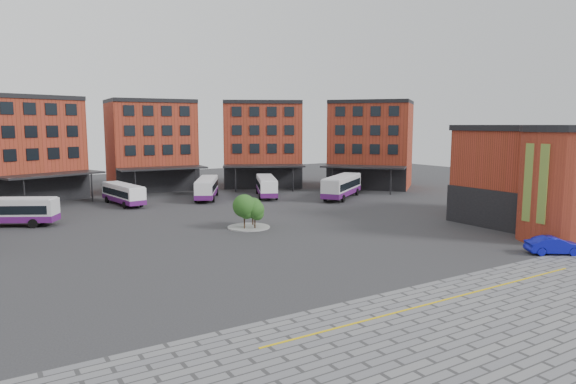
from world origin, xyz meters
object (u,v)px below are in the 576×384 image
bus_e (266,186)px  bus_f (342,186)px  tree_island (250,209)px  bus_b (5,211)px  bus_d (207,188)px  blue_car (554,245)px  bus_c (123,194)px

bus_e → bus_f: (8.57, -7.08, 0.16)m
tree_island → bus_b: size_ratio=0.42×
bus_d → blue_car: size_ratio=2.37×
bus_f → blue_car: (-5.01, -34.96, -1.04)m
tree_island → blue_car: tree_island is taller
bus_d → bus_e: bus_d is taller
bus_b → bus_d: bearing=-45.1°
bus_c → blue_car: bearing=-69.8°
bus_b → bus_c: (14.32, 8.11, -0.12)m
bus_e → blue_car: bearing=-60.2°
bus_e → bus_f: bearing=-14.7°
tree_island → bus_f: bearing=29.8°
bus_b → bus_f: 42.92m
bus_b → bus_e: (34.28, 4.70, -0.01)m
tree_island → bus_f: 24.72m
bus_c → bus_f: bearing=-27.3°
bus_b → bus_c: bearing=-31.2°
bus_b → bus_d: bus_d is taller
bus_b → blue_car: bus_b is taller
bus_e → bus_f: size_ratio=0.97×
tree_island → bus_e: (12.88, 19.36, -0.37)m
tree_island → bus_e: tree_island is taller
tree_island → bus_c: bearing=107.3°
bus_c → blue_car: bus_c is taller
blue_car → bus_c: bearing=60.1°
tree_island → bus_c: (-7.08, 22.77, -0.48)m
bus_f → blue_car: bearing=-43.9°
bus_d → bus_c: bearing=-155.8°
bus_e → tree_island: bearing=-98.7°
tree_island → bus_e: 23.26m
bus_f → blue_car: size_ratio=2.47×
bus_f → bus_c: bearing=-145.9°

